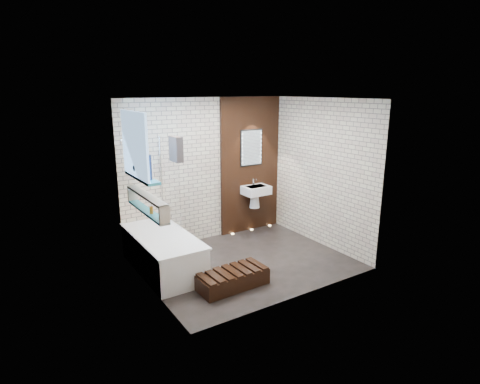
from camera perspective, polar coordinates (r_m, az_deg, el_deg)
ground at (r=6.54m, az=0.72°, el=-10.08°), size 3.20×3.20×0.00m
room_shell at (r=6.11m, az=0.76°, el=1.06°), size 3.24×3.20×2.60m
walnut_panel at (r=7.66m, az=1.48°, el=3.86°), size 1.30×0.06×2.60m
clerestory_window at (r=5.64m, az=-14.77°, el=5.64°), size 0.18×1.00×0.94m
display_niche at (r=5.61m, az=-13.29°, el=-1.64°), size 0.14×1.30×0.26m
bathtub at (r=6.28m, az=-11.08°, el=-8.55°), size 0.79×1.74×0.70m
bath_screen at (r=6.49m, az=-10.05°, el=1.46°), size 0.01×0.78×1.40m
towel at (r=6.12m, az=-9.23°, el=6.14°), size 0.11×0.29×0.39m
shower_head at (r=6.27m, az=-14.21°, el=7.47°), size 0.18×0.18×0.02m
washbasin at (r=7.62m, az=2.28°, el=-0.16°), size 0.50×0.36×0.58m
led_mirror at (r=7.57m, az=1.66°, el=6.41°), size 0.50×0.02×0.70m
walnut_step at (r=5.76m, az=-1.11°, el=-12.48°), size 1.02×0.47×0.22m
niche_bottles at (r=5.31m, az=-11.99°, el=-3.03°), size 0.05×0.39×0.11m
sill_vases at (r=5.63m, az=-13.74°, el=3.34°), size 0.22×0.49×0.34m
floor_uplights at (r=7.95m, az=1.70°, el=-5.43°), size 0.96×0.06×0.01m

